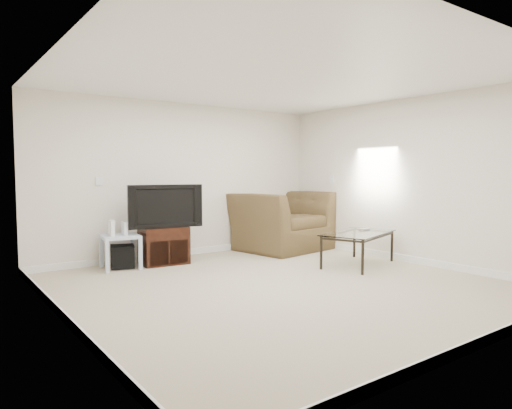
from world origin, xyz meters
TOP-DOWN VIEW (x-y plane):
  - floor at (0.00, 0.00)m, footprint 5.00×5.00m
  - ceiling at (0.00, 0.00)m, footprint 5.00×5.00m
  - wall_back at (0.00, 2.50)m, footprint 5.00×0.02m
  - wall_left at (-2.50, 0.00)m, footprint 0.02×5.00m
  - wall_right at (2.50, 0.00)m, footprint 0.02×5.00m
  - plate_back at (-1.40, 2.49)m, footprint 0.12×0.02m
  - plate_right_switch at (2.49, 1.60)m, footprint 0.02×0.09m
  - plate_right_outlet at (2.49, 1.30)m, footprint 0.02×0.08m
  - tv_stand at (-0.60, 2.05)m, footprint 0.71×0.53m
  - dvd_player at (-0.60, 2.01)m, footprint 0.40×0.30m
  - television at (-0.60, 2.02)m, footprint 1.05×0.37m
  - side_table at (-1.25, 2.10)m, footprint 0.56×0.56m
  - subwoofer at (-1.22, 2.11)m, footprint 0.40×0.40m
  - game_console at (-1.37, 2.09)m, footprint 0.06×0.16m
  - game_case at (-1.19, 2.07)m, footprint 0.06×0.14m
  - recliner at (1.66, 2.05)m, footprint 1.72×1.26m
  - coffee_table at (1.69, 0.25)m, footprint 1.41×1.07m
  - remote at (1.97, 0.38)m, footprint 0.20×0.06m

SIDE VIEW (x-z plane):
  - floor at x=0.00m, z-range 0.00..0.00m
  - subwoofer at x=-1.22m, z-range 0.01..0.33m
  - side_table at x=-1.25m, z-range 0.00..0.48m
  - coffee_table at x=1.69m, z-range 0.00..0.49m
  - tv_stand at x=-0.60m, z-range 0.00..0.56m
  - plate_right_outlet at x=2.49m, z-range 0.24..0.36m
  - dvd_player at x=-0.60m, z-range 0.44..0.49m
  - remote at x=1.97m, z-range 0.49..0.51m
  - game_case at x=-1.19m, z-range 0.48..0.67m
  - game_console at x=-1.37m, z-range 0.48..0.70m
  - recliner at x=1.66m, z-range 0.00..1.38m
  - television at x=-0.60m, z-range 0.56..1.20m
  - wall_back at x=0.00m, z-range 0.00..2.50m
  - wall_left at x=-2.50m, z-range 0.00..2.50m
  - wall_right at x=2.50m, z-range 0.00..2.50m
  - plate_back at x=-1.40m, z-range 1.19..1.31m
  - plate_right_switch at x=2.49m, z-range 1.19..1.31m
  - ceiling at x=0.00m, z-range 2.50..2.50m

